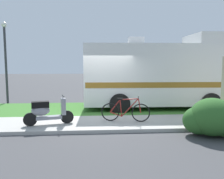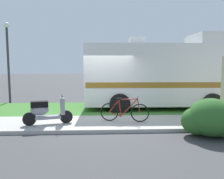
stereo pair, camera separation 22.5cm
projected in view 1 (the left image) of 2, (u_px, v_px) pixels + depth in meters
name	position (u px, v px, depth m)	size (l,w,h in m)	color
ground_plane	(104.00, 117.00, 9.46)	(80.00, 80.00, 0.00)	#424244
sidewalk	(105.00, 124.00, 8.27)	(24.00, 2.00, 0.12)	#ADAAA3
grass_strip	(103.00, 109.00, 10.94)	(24.00, 3.40, 0.08)	#3D752D
motorhome_rv	(159.00, 74.00, 11.21)	(6.87, 2.85, 3.52)	silver
scooter	(47.00, 111.00, 7.83)	(1.62, 0.64, 0.97)	black
bicycle	(125.00, 111.00, 8.30)	(1.71, 0.53, 0.88)	black
pickup_truck_near	(188.00, 81.00, 16.01)	(5.23, 2.51, 1.86)	#1E2328
bush_by_porch	(211.00, 119.00, 6.96)	(1.59, 1.20, 1.13)	#2D6026
bottle_green	(209.00, 117.00, 8.57)	(0.08, 0.08, 0.27)	#B2B2B7
street_lamp_post	(5.00, 55.00, 12.38)	(0.28, 0.28, 4.32)	#333338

